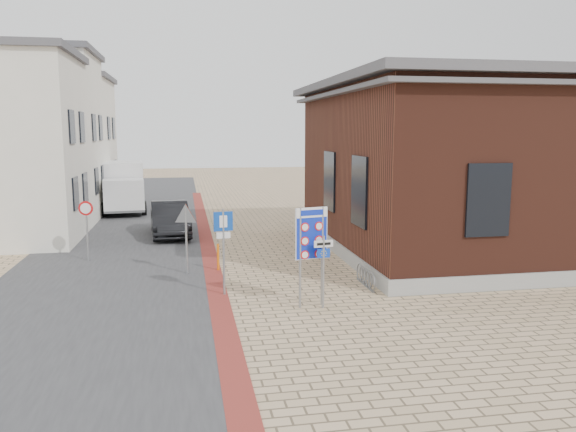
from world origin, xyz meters
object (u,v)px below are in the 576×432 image
object	(u,v)px
box_truck	(123,186)
essen_sign	(323,262)
border_sign	(311,236)
bollard	(218,257)
sedan	(170,219)
parking_sign	(223,237)

from	to	relation	value
box_truck	essen_sign	world-z (taller)	box_truck
border_sign	bollard	world-z (taller)	border_sign
border_sign	essen_sign	size ratio (longest dim) A/B	1.38
box_truck	bollard	bearing A→B (deg)	-79.43
sedan	essen_sign	xyz separation A→B (m)	(4.40, -11.82, 0.52)
sedan	parking_sign	world-z (taller)	parking_sign
box_truck	parking_sign	world-z (taller)	box_truck
box_truck	border_sign	distance (m)	21.17
essen_sign	parking_sign	xyz separation A→B (m)	(-2.59, 1.70, 0.46)
border_sign	parking_sign	xyz separation A→B (m)	(-2.30, 1.50, -0.23)
border_sign	essen_sign	world-z (taller)	border_sign
essen_sign	bollard	bearing A→B (deg)	111.54
box_truck	bollard	xyz separation A→B (m)	(4.72, -15.47, -1.05)
border_sign	parking_sign	size ratio (longest dim) A/B	1.08
sedan	bollard	distance (m)	7.36
bollard	essen_sign	bearing A→B (deg)	-61.10
essen_sign	bollard	world-z (taller)	essen_sign
box_truck	parking_sign	distance (m)	19.06
sedan	border_sign	distance (m)	12.39
essen_sign	sedan	bearing A→B (deg)	103.04
sedan	box_truck	world-z (taller)	box_truck
parking_sign	sedan	bearing A→B (deg)	90.32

